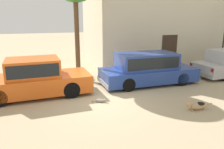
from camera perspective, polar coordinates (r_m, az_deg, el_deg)
The scene contains 5 objects.
ground_plane at distance 8.99m, azimuth -3.37°, elevation -6.20°, with size 80.00×80.00×0.00m, color tan.
parked_sedan_nearest at distance 9.63m, azimuth -19.31°, elevation -0.81°, with size 4.66×1.93×1.57m.
parked_sedan_second at distance 10.88m, azimuth 9.12°, elevation 1.71°, with size 4.82×1.93×1.53m.
stray_dog_spotted at distance 8.43m, azimuth 21.14°, elevation -7.46°, with size 1.09×0.27×0.37m.
stray_cat at distance 8.59m, azimuth -3.00°, elevation -6.71°, with size 0.50×0.41×0.15m.
Camera 1 is at (-2.28, -8.09, 3.18)m, focal length 35.47 mm.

